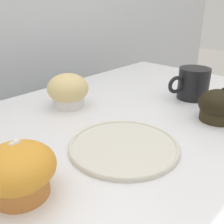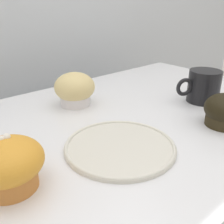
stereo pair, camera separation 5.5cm
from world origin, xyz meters
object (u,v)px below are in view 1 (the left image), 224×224
Objects in this scene: muffin_back_right at (68,91)px; coffee_cup at (193,83)px; muffin_back_left at (218,106)px; serving_plate at (124,146)px; muffin_front_center at (19,171)px.

coffee_cup is (0.28, -0.21, 0.00)m from muffin_back_right.
coffee_cup is at bearing 49.26° from muffin_back_left.
muffin_back_left is at bearing -18.41° from serving_plate.
muffin_back_left is 0.86× the size of muffin_back_right.
muffin_front_center is at bearing 166.32° from muffin_back_left.
muffin_back_left is at bearing -13.68° from muffin_front_center.
muffin_front_center is 1.01× the size of muffin_back_right.
muffin_front_center is 0.50× the size of serving_plate.
muffin_front_center is 1.17× the size of muffin_back_left.
muffin_front_center is at bearing -140.58° from muffin_back_right.
muffin_front_center is at bearing -179.42° from coffee_cup.
muffin_back_right reaches higher than serving_plate.
serving_plate is (-0.34, -0.03, -0.04)m from coffee_cup.
muffin_front_center reaches higher than serving_plate.
muffin_back_right is at bearing 142.62° from coffee_cup.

